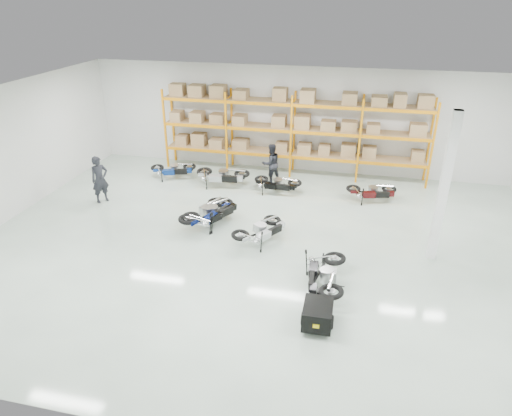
% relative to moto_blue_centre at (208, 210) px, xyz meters
% --- Properties ---
extents(room, '(18.00, 18.00, 18.00)m').
position_rel_moto_blue_centre_xyz_m(room, '(2.04, -1.01, 1.68)').
color(room, silver).
rests_on(room, ground).
extents(pallet_rack, '(11.28, 0.98, 3.62)m').
position_rel_moto_blue_centre_xyz_m(pallet_rack, '(2.04, 5.44, 1.68)').
color(pallet_rack, orange).
rests_on(pallet_rack, ground).
extents(structural_column, '(0.25, 0.25, 4.50)m').
position_rel_moto_blue_centre_xyz_m(structural_column, '(7.24, -0.51, 1.68)').
color(structural_column, white).
rests_on(structural_column, ground).
extents(moto_blue_centre, '(1.53, 2.08, 1.21)m').
position_rel_moto_blue_centre_xyz_m(moto_blue_centre, '(0.00, 0.00, 0.00)').
color(moto_blue_centre, '#07134B').
rests_on(moto_blue_centre, ground).
extents(moto_silver_left, '(1.65, 1.92, 1.12)m').
position_rel_moto_blue_centre_xyz_m(moto_silver_left, '(2.03, -0.75, -0.05)').
color(moto_silver_left, '#B3B6BA').
rests_on(moto_silver_left, ground).
extents(moto_black_far_left, '(1.71, 2.06, 1.20)m').
position_rel_moto_blue_centre_xyz_m(moto_black_far_left, '(0.14, 0.09, -0.01)').
color(moto_black_far_left, black).
rests_on(moto_black_far_left, ground).
extents(moto_touring_right, '(0.98, 1.92, 1.23)m').
position_rel_moto_blue_centre_xyz_m(moto_touring_right, '(4.20, -2.84, 0.01)').
color(moto_touring_right, black).
rests_on(moto_touring_right, ground).
extents(trailer, '(0.78, 1.47, 0.61)m').
position_rel_moto_blue_centre_xyz_m(trailer, '(4.20, -4.44, -0.21)').
color(trailer, black).
rests_on(trailer, ground).
extents(moto_back_a, '(1.82, 1.30, 1.07)m').
position_rel_moto_blue_centre_xyz_m(moto_back_a, '(-2.80, 3.76, -0.07)').
color(moto_back_a, navy).
rests_on(moto_back_a, ground).
extents(moto_back_b, '(1.97, 1.07, 1.24)m').
position_rel_moto_blue_centre_xyz_m(moto_back_b, '(-0.53, 3.41, 0.01)').
color(moto_back_b, '#A5A8AE').
rests_on(moto_back_b, ground).
extents(moto_back_c, '(1.70, 0.93, 1.07)m').
position_rel_moto_blue_centre_xyz_m(moto_back_c, '(1.79, 3.21, -0.07)').
color(moto_back_c, black).
rests_on(moto_back_c, ground).
extents(moto_back_d, '(1.77, 1.13, 1.06)m').
position_rel_moto_blue_centre_xyz_m(moto_back_d, '(5.49, 3.24, -0.07)').
color(moto_back_d, '#3F0C0E').
rests_on(moto_back_d, ground).
extents(person_left, '(0.73, 0.78, 1.79)m').
position_rel_moto_blue_centre_xyz_m(person_left, '(-4.54, 0.93, 0.32)').
color(person_left, black).
rests_on(person_left, ground).
extents(person_back, '(1.02, 0.99, 1.66)m').
position_rel_moto_blue_centre_xyz_m(person_back, '(1.36, 4.24, 0.26)').
color(person_back, black).
rests_on(person_back, ground).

